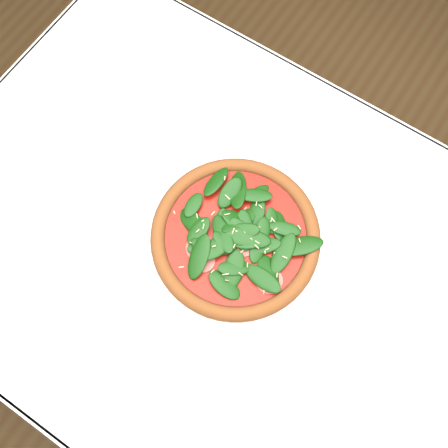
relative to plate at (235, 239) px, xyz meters
The scene contains 5 objects.
ground 0.76m from the plate, 40.00° to the right, with size 6.00×6.00×0.00m, color brown.
dining_table 0.12m from the plate, 40.00° to the right, with size 1.21×0.81×0.75m.
plate is the anchor object (origin of this frame).
pizza 0.02m from the plate, behind, with size 0.36×0.36×0.04m.
wine_glass 0.32m from the plate, 165.84° to the right, with size 0.08×0.08×0.19m.
Camera 1 is at (0.09, -0.19, 1.59)m, focal length 40.00 mm.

